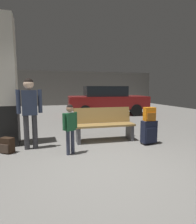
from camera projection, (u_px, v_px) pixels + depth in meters
ground_plane at (69, 127)px, 7.14m from camera, size 18.00×18.00×0.10m
garage_back_wall at (52, 88)px, 15.34m from camera, size 18.00×0.12×2.80m
structural_pillar at (4, 82)px, 4.62m from camera, size 0.57×0.57×3.14m
bench at (104, 124)px, 5.14m from camera, size 1.63×0.64×0.89m
suitcase at (149, 132)px, 4.81m from camera, size 0.40×0.26×0.60m
backpack_bright at (150, 114)px, 4.75m from camera, size 0.28×0.20×0.34m
child at (70, 124)px, 4.03m from camera, size 0.34×0.21×1.08m
adult at (30, 106)px, 4.35m from camera, size 0.56×0.23×1.65m
backpack_dark_floor at (7, 145)px, 4.18m from camera, size 0.32×0.31×0.34m
parked_car_near at (107, 100)px, 10.10m from camera, size 4.27×2.15×1.51m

